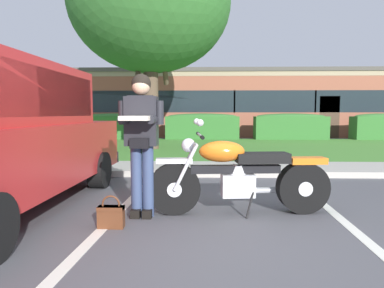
% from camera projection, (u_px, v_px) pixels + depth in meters
% --- Properties ---
extents(ground_plane, '(140.00, 140.00, 0.00)m').
position_uv_depth(ground_plane, '(214.00, 235.00, 3.50)').
color(ground_plane, '#4C4C51').
extents(curb_strip, '(60.00, 0.20, 0.12)m').
position_uv_depth(curb_strip, '(208.00, 174.00, 6.71)').
color(curb_strip, '#ADA89E').
rests_on(curb_strip, ground).
extents(concrete_walk, '(60.00, 1.50, 0.08)m').
position_uv_depth(concrete_walk, '(208.00, 168.00, 7.56)').
color(concrete_walk, '#ADA89E').
rests_on(concrete_walk, ground).
extents(grass_lawn, '(60.00, 7.74, 0.06)m').
position_uv_depth(grass_lawn, '(206.00, 147.00, 12.16)').
color(grass_lawn, '#478433').
rests_on(grass_lawn, ground).
extents(stall_stripe_0, '(0.30, 4.40, 0.01)m').
position_uv_depth(stall_stripe_0, '(104.00, 227.00, 3.73)').
color(stall_stripe_0, silver).
rests_on(stall_stripe_0, ground).
extents(stall_stripe_1, '(0.30, 4.40, 0.01)m').
position_uv_depth(stall_stripe_1, '(353.00, 229.00, 3.66)').
color(stall_stripe_1, silver).
rests_on(stall_stripe_1, ground).
extents(motorcycle, '(2.24, 0.82, 1.18)m').
position_uv_depth(motorcycle, '(246.00, 175.00, 4.21)').
color(motorcycle, black).
rests_on(motorcycle, ground).
extents(rider_person, '(0.54, 0.59, 1.70)m').
position_uv_depth(rider_person, '(141.00, 133.00, 4.04)').
color(rider_person, black).
rests_on(rider_person, ground).
extents(handbag, '(0.28, 0.13, 0.36)m').
position_uv_depth(handbag, '(111.00, 215.00, 3.71)').
color(handbag, '#562D19').
rests_on(handbag, ground).
extents(shade_tree, '(5.23, 5.23, 7.01)m').
position_uv_depth(shade_tree, '(150.00, 4.00, 11.05)').
color(shade_tree, brown).
rests_on(shade_tree, ground).
extents(hedge_left, '(3.07, 0.90, 1.24)m').
position_uv_depth(hedge_left, '(115.00, 126.00, 15.95)').
color(hedge_left, '#336B2D').
rests_on(hedge_left, ground).
extents(hedge_center_left, '(3.36, 0.90, 1.24)m').
position_uv_depth(hedge_center_left, '(202.00, 126.00, 15.83)').
color(hedge_center_left, '#336B2D').
rests_on(hedge_center_left, ground).
extents(hedge_center_right, '(3.29, 0.90, 1.24)m').
position_uv_depth(hedge_center_right, '(290.00, 126.00, 15.72)').
color(hedge_center_right, '#336B2D').
rests_on(hedge_center_right, ground).
extents(hedge_right, '(2.47, 0.90, 1.24)m').
position_uv_depth(hedge_right, '(380.00, 126.00, 15.60)').
color(hedge_right, '#336B2D').
rests_on(hedge_right, ground).
extents(brick_building, '(23.95, 10.84, 3.54)m').
position_uv_depth(brick_building, '(227.00, 105.00, 22.46)').
color(brick_building, '#93513D').
rests_on(brick_building, ground).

